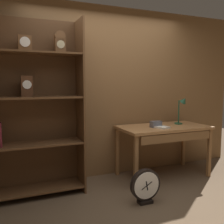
% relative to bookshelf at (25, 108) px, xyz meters
% --- Properties ---
extents(ground_plane, '(10.00, 10.00, 0.00)m').
position_rel_bookshelf_xyz_m(ground_plane, '(1.23, -1.01, -1.14)').
color(ground_plane, brown).
extents(back_wood_panel, '(4.80, 0.05, 2.60)m').
position_rel_bookshelf_xyz_m(back_wood_panel, '(1.23, 0.36, 0.16)').
color(back_wood_panel, brown).
rests_on(back_wood_panel, ground).
extents(bookshelf, '(1.36, 0.40, 2.27)m').
position_rel_bookshelf_xyz_m(bookshelf, '(0.00, 0.00, 0.00)').
color(bookshelf, brown).
rests_on(bookshelf, ground).
extents(workbench, '(1.38, 0.72, 0.79)m').
position_rel_bookshelf_xyz_m(workbench, '(2.02, -0.09, -0.44)').
color(workbench, '#9E6B3D').
rests_on(workbench, ground).
extents(desk_lamp, '(0.19, 0.19, 0.45)m').
position_rel_bookshelf_xyz_m(desk_lamp, '(2.39, -0.02, -0.08)').
color(desk_lamp, '#1E472D').
rests_on(desk_lamp, workbench).
extents(toolbox_small, '(0.16, 0.09, 0.09)m').
position_rel_bookshelf_xyz_m(toolbox_small, '(1.85, -0.10, -0.31)').
color(toolbox_small, '#595960').
rests_on(toolbox_small, workbench).
extents(open_repair_manual, '(0.21, 0.25, 0.02)m').
position_rel_bookshelf_xyz_m(open_repair_manual, '(1.89, -0.19, -0.34)').
color(open_repair_manual, silver).
rests_on(open_repair_manual, workbench).
extents(round_clock_large, '(0.38, 0.11, 0.42)m').
position_rel_bookshelf_xyz_m(round_clock_large, '(1.29, -0.77, -0.93)').
color(round_clock_large, black).
rests_on(round_clock_large, ground).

